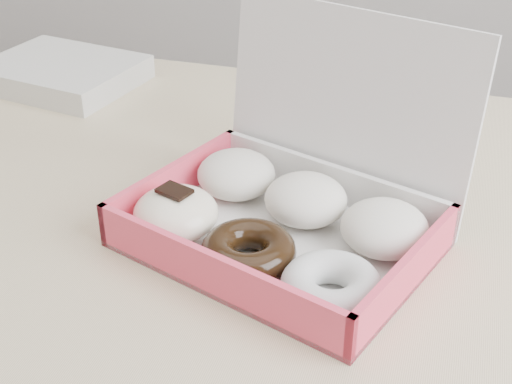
# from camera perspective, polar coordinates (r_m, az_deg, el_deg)

# --- Properties ---
(table) EXTENTS (1.20, 0.80, 0.75)m
(table) POSITION_cam_1_polar(r_m,az_deg,el_deg) (0.97, -0.10, -3.49)
(table) COLOR tan
(table) RESTS_ON ground
(donut_box) EXTENTS (0.40, 0.37, 0.24)m
(donut_box) POSITION_cam_1_polar(r_m,az_deg,el_deg) (0.81, 2.41, -1.38)
(donut_box) COLOR white
(donut_box) RESTS_ON table
(newspapers) EXTENTS (0.28, 0.24, 0.04)m
(newspapers) POSITION_cam_1_polar(r_m,az_deg,el_deg) (1.28, -15.28, 9.18)
(newspapers) COLOR white
(newspapers) RESTS_ON table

